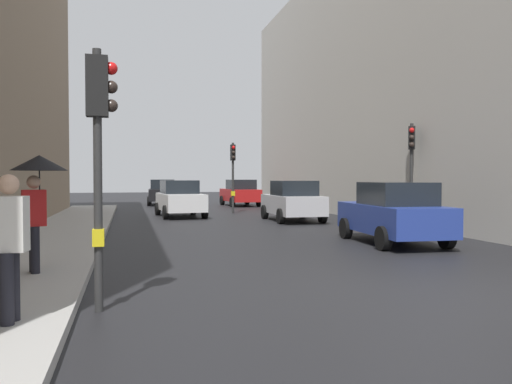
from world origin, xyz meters
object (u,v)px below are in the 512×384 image
traffic_light_mid_street (412,157)px  pedestrian_with_umbrella (38,180)px  traffic_light_far_median (233,165)px  car_red_sedan (240,193)px  car_silver_hatchback (293,201)px  pedestrian_with_black_backpack (5,239)px  car_blue_van (393,213)px  traffic_light_near_left (99,131)px  car_white_compact (180,199)px  car_dark_suv (163,192)px

traffic_light_mid_street → pedestrian_with_umbrella: size_ratio=1.80×
traffic_light_far_median → car_red_sedan: (1.92, 7.08, -1.70)m
car_silver_hatchback → pedestrian_with_black_backpack: size_ratio=2.39×
traffic_light_mid_street → pedestrian_with_black_backpack: size_ratio=2.18×
car_red_sedan → car_blue_van: bearing=-89.8°
traffic_light_near_left → car_silver_hatchback: traffic_light_near_left is taller
car_white_compact → pedestrian_with_black_backpack: (-3.84, -18.35, 0.29)m
traffic_light_far_median → car_dark_suv: 10.30m
traffic_light_mid_street → car_blue_van: traffic_light_mid_street is taller
car_blue_van → car_silver_hatchback: bearing=93.0°
car_red_sedan → pedestrian_with_umbrella: bearing=-110.6°
pedestrian_with_black_backpack → pedestrian_with_umbrella: bearing=93.0°
car_white_compact → pedestrian_with_umbrella: pedestrian_with_umbrella is taller
traffic_light_near_left → pedestrian_with_umbrella: bearing=115.8°
car_white_compact → car_red_sedan: same height
car_red_sedan → traffic_light_near_left: bearing=-106.4°
traffic_light_mid_street → car_dark_suv: traffic_light_mid_street is taller
traffic_light_far_median → car_dark_suv: traffic_light_far_median is taller
car_blue_van → pedestrian_with_black_backpack: pedestrian_with_black_backpack is taller
pedestrian_with_umbrella → car_red_sedan: bearing=69.4°
car_silver_hatchback → pedestrian_with_umbrella: bearing=-127.2°
car_red_sedan → car_silver_hatchback: bearing=-91.6°
traffic_light_mid_street → car_white_compact: bearing=132.6°
car_red_sedan → car_silver_hatchback: 12.44m
traffic_light_near_left → traffic_light_far_median: 19.97m
car_silver_hatchback → pedestrian_with_black_backpack: bearing=-119.7°
pedestrian_with_umbrella → traffic_light_near_left: bearing=-64.2°
car_blue_van → pedestrian_with_umbrella: 9.58m
pedestrian_with_umbrella → traffic_light_mid_street: bearing=30.1°
traffic_light_near_left → car_blue_van: bearing=36.6°
car_dark_suv → car_red_sedan: 5.62m
traffic_light_near_left → car_dark_suv: (2.71, 28.81, -1.66)m
car_red_sedan → pedestrian_with_black_backpack: bearing=-107.8°
traffic_light_far_median → car_white_compact: traffic_light_far_median is taller
traffic_light_near_left → car_red_sedan: bearing=73.6°
car_white_compact → car_red_sedan: size_ratio=1.00×
car_white_compact → car_dark_suv: size_ratio=1.00×
car_blue_van → car_silver_hatchback: (-0.42, 8.00, 0.00)m
car_white_compact → car_blue_van: bearing=-67.1°
car_dark_suv → traffic_light_near_left: bearing=-95.4°
car_blue_van → car_white_compact: same height
car_blue_van → pedestrian_with_umbrella: bearing=-160.0°
traffic_light_near_left → pedestrian_with_black_backpack: 1.94m
car_dark_suv → car_red_sedan: size_ratio=1.00×
traffic_light_far_median → car_silver_hatchback: size_ratio=0.88×
car_white_compact → pedestrian_with_umbrella: (-4.02, -14.94, 0.96)m
car_silver_hatchback → pedestrian_with_black_backpack: (-8.37, -14.67, 0.29)m
car_silver_hatchback → pedestrian_with_umbrella: size_ratio=1.98×
car_dark_suv → car_silver_hatchback: (4.63, -15.04, 0.00)m
traffic_light_far_median → pedestrian_with_black_backpack: (-6.80, -20.02, -1.42)m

